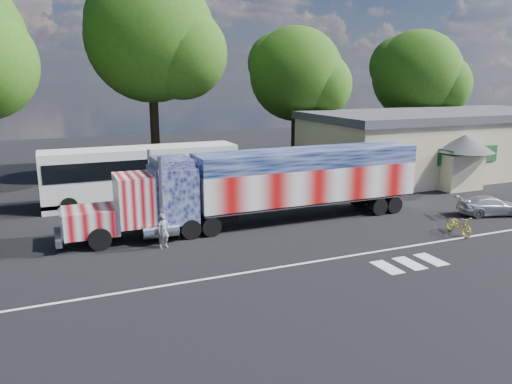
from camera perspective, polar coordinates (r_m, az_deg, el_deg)
name	(u,v)px	position (r m, az deg, el deg)	size (l,w,h in m)	color
ground	(280,242)	(24.73, 2.72, -5.74)	(100.00, 100.00, 0.00)	black
lane_markings	(352,263)	(22.46, 10.91, -7.94)	(30.00, 2.67, 0.01)	silver
semi_truck	(268,184)	(27.40, 1.36, 0.92)	(20.11, 3.18, 4.29)	black
coach_bus	(142,174)	(32.91, -12.90, 2.02)	(12.26, 2.85, 3.57)	white
hall_building	(440,143)	(44.22, 20.33, 5.30)	(22.40, 12.80, 5.20)	beige
parked_car	(490,206)	(32.44, 25.22, -1.41)	(1.56, 3.83, 1.11)	#B7BBBD
woman	(163,231)	(24.06, -10.55, -4.39)	(0.61, 0.40, 1.69)	slate
bicycle	(459,225)	(27.85, 22.17, -3.49)	(0.66, 1.88, 0.99)	gold
tree_n_mid	(153,38)	(40.71, -11.69, 16.87)	(10.46, 9.96, 15.91)	black
tree_far_ne	(418,76)	(53.10, 18.07, 12.53)	(9.19, 8.75, 12.48)	black
tree_ne_a	(298,75)	(45.14, 4.79, 13.22)	(8.62, 8.21, 12.29)	black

